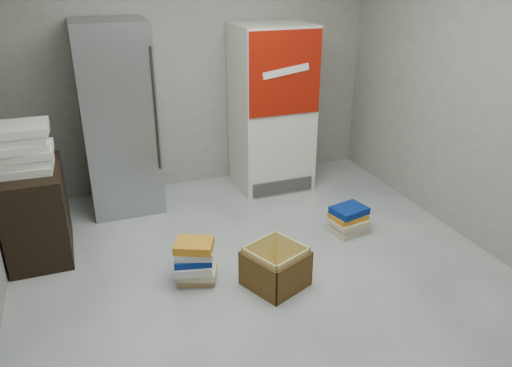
{
  "coord_description": "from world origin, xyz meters",
  "views": [
    {
      "loc": [
        -1.27,
        -2.86,
        2.37
      ],
      "look_at": [
        0.04,
        0.7,
        0.69
      ],
      "focal_mm": 35.0,
      "sensor_mm": 36.0,
      "label": 1
    }
  ],
  "objects_px": {
    "coke_cooler": "(272,108)",
    "cardboard_box": "(276,269)",
    "phonebook_stack_main": "(195,261)",
    "steel_fridge": "(118,119)",
    "wood_shelf": "(36,212)"
  },
  "relations": [
    {
      "from": "coke_cooler",
      "to": "cardboard_box",
      "type": "height_order",
      "value": "coke_cooler"
    },
    {
      "from": "phonebook_stack_main",
      "to": "cardboard_box",
      "type": "xyz_separation_m",
      "value": [
        0.59,
        -0.27,
        -0.04
      ]
    },
    {
      "from": "phonebook_stack_main",
      "to": "coke_cooler",
      "type": "bearing_deg",
      "value": 69.16
    },
    {
      "from": "steel_fridge",
      "to": "coke_cooler",
      "type": "xyz_separation_m",
      "value": [
        1.65,
        -0.01,
        -0.05
      ]
    },
    {
      "from": "phonebook_stack_main",
      "to": "wood_shelf",
      "type": "bearing_deg",
      "value": 160.31
    },
    {
      "from": "steel_fridge",
      "to": "wood_shelf",
      "type": "bearing_deg",
      "value": -138.69
    },
    {
      "from": "phonebook_stack_main",
      "to": "steel_fridge",
      "type": "bearing_deg",
      "value": 119.77
    },
    {
      "from": "coke_cooler",
      "to": "wood_shelf",
      "type": "xyz_separation_m",
      "value": [
        -2.48,
        -0.72,
        -0.5
      ]
    },
    {
      "from": "coke_cooler",
      "to": "phonebook_stack_main",
      "type": "bearing_deg",
      "value": -128.76
    },
    {
      "from": "coke_cooler",
      "to": "phonebook_stack_main",
      "type": "distance_m",
      "value": 2.21
    },
    {
      "from": "coke_cooler",
      "to": "wood_shelf",
      "type": "relative_size",
      "value": 2.25
    },
    {
      "from": "coke_cooler",
      "to": "wood_shelf",
      "type": "distance_m",
      "value": 2.63
    },
    {
      "from": "steel_fridge",
      "to": "coke_cooler",
      "type": "height_order",
      "value": "steel_fridge"
    },
    {
      "from": "steel_fridge",
      "to": "wood_shelf",
      "type": "height_order",
      "value": "steel_fridge"
    },
    {
      "from": "wood_shelf",
      "to": "cardboard_box",
      "type": "bearing_deg",
      "value": -33.57
    }
  ]
}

